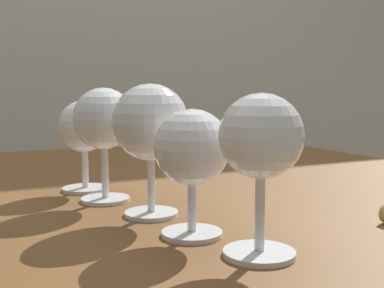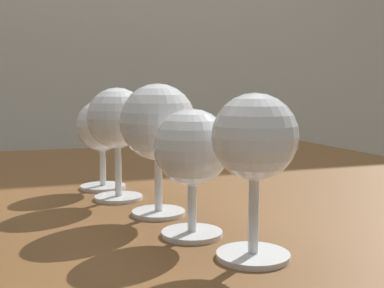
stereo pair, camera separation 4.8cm
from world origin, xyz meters
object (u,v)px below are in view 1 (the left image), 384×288
object	(u,v)px
wine_glass_rose	(107,122)
wine_glass_merlot	(192,151)
wine_glass_empty	(261,143)
wine_glass_cabernet	(151,125)
wine_glass_white	(84,129)

from	to	relation	value
wine_glass_rose	wine_glass_merlot	bearing A→B (deg)	-79.91
wine_glass_empty	wine_glass_merlot	size ratio (longest dim) A/B	1.13
wine_glass_merlot	wine_glass_cabernet	distance (m)	0.09
wine_glass_merlot	wine_glass_white	bearing A→B (deg)	99.80
wine_glass_rose	wine_glass_white	xyz separation A→B (m)	(-0.01, 0.08, -0.02)
wine_glass_merlot	wine_glass_empty	bearing A→B (deg)	-70.20
wine_glass_white	wine_glass_merlot	bearing A→B (deg)	-80.20
wine_glass_cabernet	wine_glass_white	distance (m)	0.18
wine_glass_empty	wine_glass_merlot	xyz separation A→B (m)	(-0.03, 0.08, -0.01)
wine_glass_merlot	wine_glass_cabernet	world-z (taller)	wine_glass_cabernet
wine_glass_cabernet	wine_glass_white	bearing A→B (deg)	101.90
wine_glass_merlot	wine_glass_white	size ratio (longest dim) A/B	0.98
wine_glass_white	wine_glass_rose	bearing A→B (deg)	-80.90
wine_glass_empty	wine_glass_rose	distance (m)	0.27
wine_glass_rose	wine_glass_white	distance (m)	0.08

